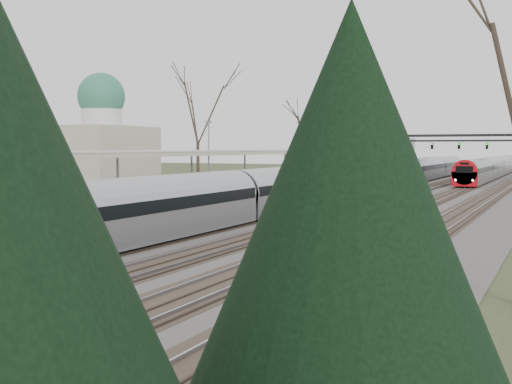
# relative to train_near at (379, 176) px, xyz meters

# --- Properties ---
(track_bed) EXTENTS (24.00, 160.00, 0.22)m
(track_bed) POSITION_rel_train_near_xyz_m (2.76, -2.87, -1.42)
(track_bed) COLOR #474442
(track_bed) RESTS_ON ground
(platform) EXTENTS (3.50, 69.00, 1.00)m
(platform) POSITION_rel_train_near_xyz_m (-6.55, -20.37, -0.98)
(platform) COLOR #9E9B93
(platform) RESTS_ON ground
(canopy) EXTENTS (4.10, 50.00, 3.11)m
(canopy) POSITION_rel_train_near_xyz_m (-6.55, -24.88, 2.45)
(canopy) COLOR slate
(canopy) RESTS_ON platform
(dome_building) EXTENTS (10.00, 8.00, 10.30)m
(dome_building) POSITION_rel_train_near_xyz_m (-19.21, -19.87, 2.24)
(dome_building) COLOR beige
(dome_building) RESTS_ON ground
(signal_gantry) EXTENTS (21.00, 0.59, 6.08)m
(signal_gantry) POSITION_rel_train_near_xyz_m (2.79, 27.12, 3.43)
(signal_gantry) COLOR black
(signal_gantry) RESTS_ON ground
(evergreen_clump) EXTENTS (5.90, 7.10, 6.50)m
(evergreen_clump) POSITION_rel_train_near_xyz_m (14.42, -59.06, 1.79)
(evergreen_clump) COLOR #2D231C
(evergreen_clump) RESTS_ON ground
(tree_west_far) EXTENTS (5.50, 5.50, 11.33)m
(tree_west_far) POSITION_rel_train_near_xyz_m (-14.50, -9.87, 6.54)
(tree_west_far) COLOR #2D231C
(tree_west_far) RESTS_ON ground
(train_near) EXTENTS (2.62, 90.21, 3.05)m
(train_near) POSITION_rel_train_near_xyz_m (0.00, 0.00, 0.00)
(train_near) COLOR #989AA1
(train_near) RESTS_ON ground
(train_far) EXTENTS (2.62, 60.21, 3.05)m
(train_far) POSITION_rel_train_near_xyz_m (7.00, 37.05, 0.00)
(train_far) COLOR #989AA1
(train_far) RESTS_ON ground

